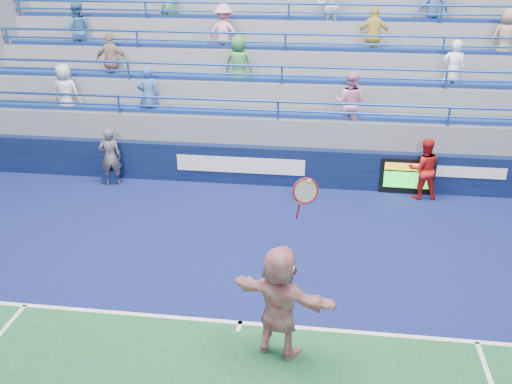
# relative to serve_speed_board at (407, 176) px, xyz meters

# --- Properties ---
(ground) EXTENTS (120.00, 120.00, 0.00)m
(ground) POSITION_rel_serve_speed_board_xyz_m (-3.56, -6.36, -0.50)
(ground) COLOR #333538
(sponsor_wall) EXTENTS (18.00, 0.32, 1.10)m
(sponsor_wall) POSITION_rel_serve_speed_board_xyz_m (-3.55, 0.14, 0.05)
(sponsor_wall) COLOR #090F33
(sponsor_wall) RESTS_ON ground
(bleacher_stand) EXTENTS (18.00, 5.60, 6.13)m
(bleacher_stand) POSITION_rel_serve_speed_board_xyz_m (-3.56, 3.91, 1.05)
(bleacher_stand) COLOR slate
(bleacher_stand) RESTS_ON ground
(serve_speed_board) EXTENTS (1.45, 0.19, 1.00)m
(serve_speed_board) POSITION_rel_serve_speed_board_xyz_m (0.00, 0.00, 0.00)
(serve_speed_board) COLOR black
(serve_speed_board) RESTS_ON ground
(judge_chair) EXTENTS (0.47, 0.47, 0.75)m
(judge_chair) POSITION_rel_serve_speed_board_xyz_m (-8.24, -0.29, -0.26)
(judge_chair) COLOR #0D193E
(judge_chair) RESTS_ON ground
(tennis_player) EXTENTS (1.91, 1.14, 3.15)m
(tennis_player) POSITION_rel_serve_speed_board_xyz_m (-2.80, -7.01, 0.49)
(tennis_player) COLOR white
(tennis_player) RESTS_ON ground
(line_judge) EXTENTS (0.69, 0.56, 1.64)m
(line_judge) POSITION_rel_serve_speed_board_xyz_m (-8.15, -0.44, 0.32)
(line_judge) COLOR #161C3D
(line_judge) RESTS_ON ground
(ball_girl) EXTENTS (0.87, 0.71, 1.67)m
(ball_girl) POSITION_rel_serve_speed_board_xyz_m (0.37, -0.25, 0.33)
(ball_girl) COLOR red
(ball_girl) RESTS_ON ground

